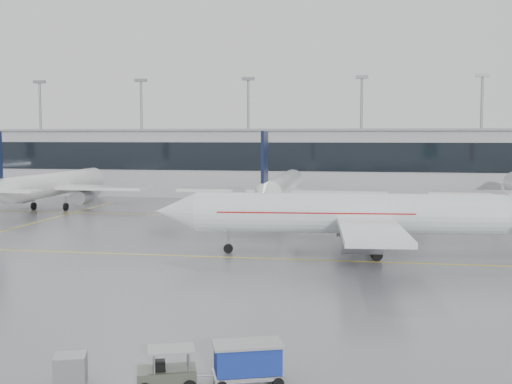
% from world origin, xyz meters
% --- Properties ---
extents(ground, '(320.00, 320.00, 0.00)m').
position_xyz_m(ground, '(0.00, 0.00, 0.00)').
color(ground, gray).
rests_on(ground, ground).
extents(taxi_line_main, '(120.00, 0.25, 0.01)m').
position_xyz_m(taxi_line_main, '(0.00, 0.00, 0.01)').
color(taxi_line_main, yellow).
rests_on(taxi_line_main, ground).
extents(taxi_line_north, '(120.00, 0.25, 0.01)m').
position_xyz_m(taxi_line_north, '(0.00, 30.00, 0.01)').
color(taxi_line_north, yellow).
rests_on(taxi_line_north, ground).
extents(taxi_line_cross, '(0.25, 60.00, 0.01)m').
position_xyz_m(taxi_line_cross, '(-30.00, 15.00, 0.01)').
color(taxi_line_cross, yellow).
rests_on(taxi_line_cross, ground).
extents(terminal, '(180.00, 15.00, 12.00)m').
position_xyz_m(terminal, '(0.00, 62.00, 6.00)').
color(terminal, '#A9A9AD').
rests_on(terminal, ground).
extents(terminal_glass, '(180.00, 0.20, 5.00)m').
position_xyz_m(terminal_glass, '(0.00, 54.45, 7.50)').
color(terminal_glass, black).
rests_on(terminal_glass, ground).
extents(terminal_roof, '(182.00, 16.00, 0.40)m').
position_xyz_m(terminal_roof, '(0.00, 62.00, 12.20)').
color(terminal_roof, gray).
rests_on(terminal_roof, ground).
extents(light_masts, '(156.40, 1.00, 22.60)m').
position_xyz_m(light_masts, '(0.00, 68.00, 13.34)').
color(light_masts, gray).
rests_on(light_masts, ground).
extents(air_canada_jet, '(38.15, 31.04, 12.15)m').
position_xyz_m(air_canada_jet, '(11.42, 3.03, 3.87)').
color(air_canada_jet, white).
rests_on(air_canada_jet, ground).
extents(parked_jet_b, '(29.64, 36.96, 11.72)m').
position_xyz_m(parked_jet_b, '(-35.00, 33.69, 3.71)').
color(parked_jet_b, white).
rests_on(parked_jet_b, ground).
extents(parked_jet_c, '(29.64, 36.96, 11.72)m').
position_xyz_m(parked_jet_c, '(-0.00, 33.69, 3.71)').
color(parked_jet_c, white).
rests_on(parked_jet_c, ground).
extents(baggage_tug, '(3.89, 2.35, 1.86)m').
position_xyz_m(baggage_tug, '(3.22, -30.66, 0.66)').
color(baggage_tug, '#404639').
rests_on(baggage_tug, ground).
extents(baggage_cart, '(3.48, 2.63, 1.92)m').
position_xyz_m(baggage_cart, '(6.62, -29.47, 1.12)').
color(baggage_cart, gray).
rests_on(baggage_cart, ground).
extents(gse_unit, '(1.71, 1.65, 1.38)m').
position_xyz_m(gse_unit, '(-1.19, -30.84, 0.69)').
color(gse_unit, slate).
rests_on(gse_unit, ground).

